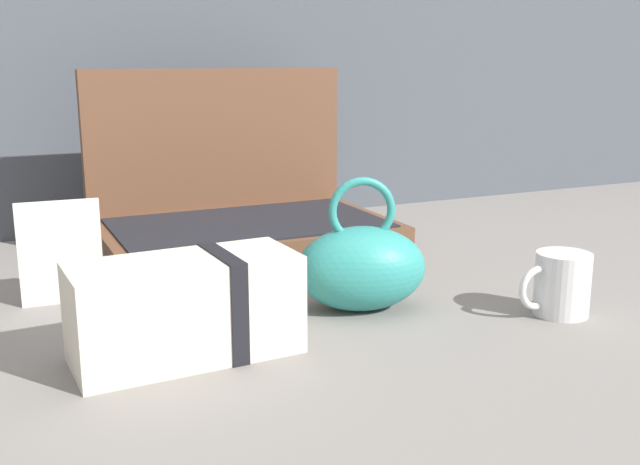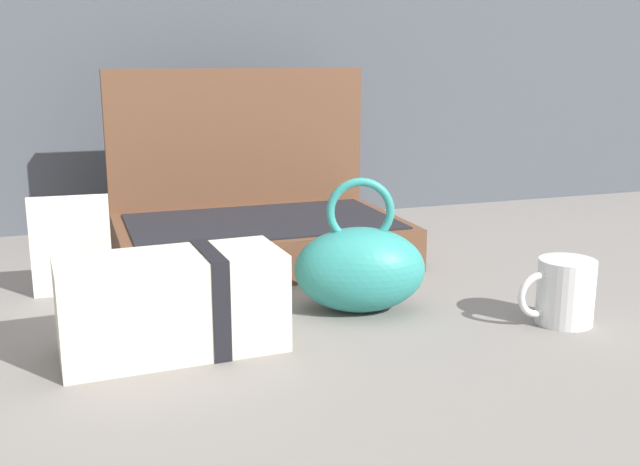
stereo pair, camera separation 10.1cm
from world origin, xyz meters
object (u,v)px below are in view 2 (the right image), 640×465
object	(u,v)px
open_suitcase	(255,217)
teal_pouch_handbag	(360,267)
cream_toiletry_bag	(176,303)
coffee_mug	(564,292)
info_card_left	(71,246)

from	to	relation	value
open_suitcase	teal_pouch_handbag	world-z (taller)	open_suitcase
open_suitcase	cream_toiletry_bag	size ratio (longest dim) A/B	1.80
cream_toiletry_bag	teal_pouch_handbag	bearing A→B (deg)	13.46
teal_pouch_handbag	coffee_mug	size ratio (longest dim) A/B	1.87
teal_pouch_handbag	cream_toiletry_bag	xyz separation A→B (m)	(-0.25, -0.06, -0.00)
open_suitcase	coffee_mug	size ratio (longest dim) A/B	4.34
open_suitcase	teal_pouch_handbag	bearing A→B (deg)	-78.81
open_suitcase	coffee_mug	xyz separation A→B (m)	(0.29, -0.45, -0.03)
teal_pouch_handbag	coffee_mug	world-z (taller)	teal_pouch_handbag
teal_pouch_handbag	info_card_left	size ratio (longest dim) A/B	1.38
coffee_mug	open_suitcase	bearing A→B (deg)	123.03
open_suitcase	info_card_left	world-z (taller)	open_suitcase
teal_pouch_handbag	cream_toiletry_bag	distance (m)	0.26
teal_pouch_handbag	info_card_left	bearing A→B (deg)	151.37
info_card_left	open_suitcase	bearing A→B (deg)	25.31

